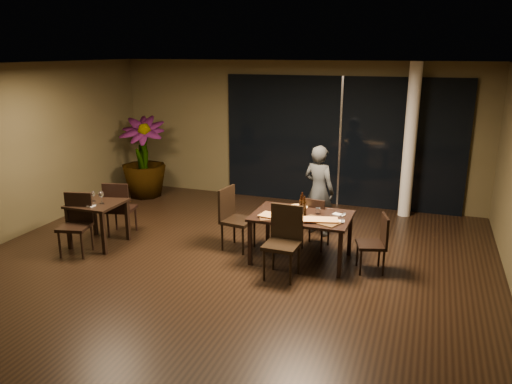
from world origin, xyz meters
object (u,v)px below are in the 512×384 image
(bottle_b, at_px, (304,206))
(side_table, at_px, (97,209))
(chair_main_near, at_px, (284,237))
(chair_main_right, at_px, (377,240))
(main_table, at_px, (302,219))
(diner, at_px, (319,191))
(chair_side_near, at_px, (77,220))
(chair_main_left, at_px, (233,215))
(potted_plant, at_px, (143,157))
(bottle_c, at_px, (302,202))
(chair_main_far, at_px, (314,220))
(chair_side_far, at_px, (119,206))
(bottle_a, at_px, (301,204))

(bottle_b, bearing_deg, side_table, -171.75)
(chair_main_near, relative_size, chair_main_right, 1.20)
(chair_main_right, bearing_deg, bottle_b, -108.28)
(main_table, xyz_separation_m, diner, (-0.01, 1.23, 0.13))
(main_table, height_order, chair_side_near, chair_side_near)
(chair_main_left, distance_m, potted_plant, 3.78)
(potted_plant, height_order, bottle_c, potted_plant)
(chair_main_left, bearing_deg, bottle_c, -81.51)
(chair_main_far, bearing_deg, side_table, 23.77)
(chair_side_far, distance_m, bottle_c, 3.30)
(chair_side_far, bearing_deg, chair_side_near, 63.48)
(diner, height_order, bottle_b, diner)
(chair_main_left, bearing_deg, chair_side_far, 102.40)
(chair_main_near, distance_m, diner, 1.86)
(chair_main_far, bearing_deg, bottle_b, 91.93)
(main_table, height_order, potted_plant, potted_plant)
(chair_main_near, xyz_separation_m, chair_main_right, (1.26, 0.58, -0.10))
(bottle_c, bearing_deg, potted_plant, 152.40)
(side_table, distance_m, chair_main_left, 2.30)
(side_table, distance_m, diner, 3.81)
(chair_main_left, xyz_separation_m, chair_main_right, (2.34, -0.14, -0.09))
(side_table, distance_m, chair_main_near, 3.30)
(chair_main_far, xyz_separation_m, potted_plant, (-4.33, 1.80, 0.40))
(chair_main_far, xyz_separation_m, chair_main_right, (1.07, -0.55, -0.01))
(chair_main_right, bearing_deg, main_table, -108.34)
(main_table, relative_size, potted_plant, 0.84)
(diner, xyz_separation_m, bottle_a, (-0.02, -1.17, 0.09))
(main_table, distance_m, diner, 1.24)
(bottle_a, xyz_separation_m, bottle_b, (0.07, -0.07, 0.00))
(diner, height_order, potted_plant, potted_plant)
(potted_plant, bearing_deg, chair_main_right, -23.50)
(chair_main_near, relative_size, bottle_a, 3.54)
(potted_plant, xyz_separation_m, bottle_a, (4.21, -2.25, 0.00))
(chair_main_right, bearing_deg, potted_plant, -130.43)
(diner, xyz_separation_m, bottle_b, (0.04, -1.23, 0.09))
(chair_main_right, bearing_deg, bottle_c, -113.82)
(chair_main_far, xyz_separation_m, chair_main_left, (-1.27, -0.41, 0.08))
(chair_main_left, bearing_deg, chair_main_far, -63.79)
(side_table, relative_size, potted_plant, 0.45)
(potted_plant, bearing_deg, chair_main_near, -35.29)
(main_table, bearing_deg, diner, 90.40)
(chair_side_far, distance_m, bottle_b, 3.36)
(chair_side_near, bearing_deg, side_table, 61.78)
(chair_main_right, distance_m, diner, 1.74)
(bottle_c, bearing_deg, main_table, -75.98)
(bottle_c, bearing_deg, chair_main_right, -6.89)
(chair_main_near, height_order, diner, diner)
(chair_side_far, distance_m, diner, 3.54)
(chair_main_near, relative_size, potted_plant, 0.59)
(side_table, bearing_deg, bottle_c, 10.33)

